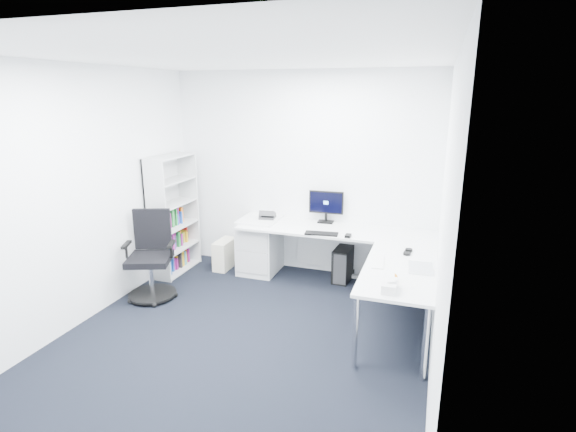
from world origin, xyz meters
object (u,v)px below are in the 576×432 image
(task_chair, at_px, (149,257))
(l_desk, at_px, (328,265))
(monitor, at_px, (326,207))
(bookshelf, at_px, (174,215))
(laptop, at_px, (421,257))

(task_chair, bearing_deg, l_desk, 1.34)
(l_desk, relative_size, monitor, 5.44)
(bookshelf, xyz_separation_m, laptop, (3.27, -0.75, 0.04))
(l_desk, relative_size, task_chair, 2.37)
(laptop, bearing_deg, l_desk, 143.19)
(bookshelf, xyz_separation_m, monitor, (1.99, 0.56, 0.14))
(l_desk, xyz_separation_m, task_chair, (-1.99, -0.80, 0.16))
(task_chair, distance_m, monitor, 2.32)
(l_desk, distance_m, laptop, 1.39)
(l_desk, height_order, laptop, laptop)
(monitor, bearing_deg, l_desk, -75.18)
(bookshelf, xyz_separation_m, task_chair, (0.19, -0.85, -0.28))
(task_chair, xyz_separation_m, laptop, (3.08, 0.11, 0.32))
(bookshelf, relative_size, laptop, 4.72)
(bookshelf, distance_m, task_chair, 0.92)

